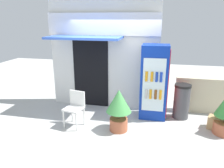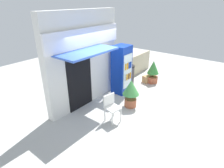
{
  "view_description": "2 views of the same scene",
  "coord_description": "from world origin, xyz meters",
  "px_view_note": "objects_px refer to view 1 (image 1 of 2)",
  "views": [
    {
      "loc": [
        1.16,
        -4.61,
        2.52
      ],
      "look_at": [
        0.11,
        0.26,
        1.01
      ],
      "focal_mm": 34.45,
      "sensor_mm": 36.0,
      "label": 1
    },
    {
      "loc": [
        -4.57,
        -3.11,
        3.46
      ],
      "look_at": [
        -0.1,
        0.34,
        0.9
      ],
      "focal_mm": 29.75,
      "sensor_mm": 36.0,
      "label": 2
    }
  ],
  "objects_px": {
    "drink_cooler": "(154,82)",
    "cardboard_box": "(217,123)",
    "plastic_chair": "(75,106)",
    "trash_bin": "(182,101)",
    "potted_plant_near_shop": "(119,106)"
  },
  "relations": [
    {
      "from": "drink_cooler",
      "to": "potted_plant_near_shop",
      "type": "xyz_separation_m",
      "value": [
        -0.75,
        -0.92,
        -0.36
      ]
    },
    {
      "from": "drink_cooler",
      "to": "plastic_chair",
      "type": "distance_m",
      "value": 2.08
    },
    {
      "from": "drink_cooler",
      "to": "plastic_chair",
      "type": "relative_size",
      "value": 2.23
    },
    {
      "from": "trash_bin",
      "to": "cardboard_box",
      "type": "xyz_separation_m",
      "value": [
        0.8,
        -0.47,
        -0.31
      ]
    },
    {
      "from": "plastic_chair",
      "to": "trash_bin",
      "type": "relative_size",
      "value": 0.94
    },
    {
      "from": "potted_plant_near_shop",
      "to": "trash_bin",
      "type": "relative_size",
      "value": 1.09
    },
    {
      "from": "drink_cooler",
      "to": "trash_bin",
      "type": "xyz_separation_m",
      "value": [
        0.73,
        0.09,
        -0.5
      ]
    },
    {
      "from": "potted_plant_near_shop",
      "to": "cardboard_box",
      "type": "distance_m",
      "value": 2.38
    },
    {
      "from": "drink_cooler",
      "to": "cardboard_box",
      "type": "bearing_deg",
      "value": -14.25
    },
    {
      "from": "drink_cooler",
      "to": "trash_bin",
      "type": "bearing_deg",
      "value": 6.9
    },
    {
      "from": "potted_plant_near_shop",
      "to": "trash_bin",
      "type": "bearing_deg",
      "value": 34.3
    },
    {
      "from": "drink_cooler",
      "to": "plastic_chair",
      "type": "bearing_deg",
      "value": -153.8
    },
    {
      "from": "drink_cooler",
      "to": "cardboard_box",
      "type": "height_order",
      "value": "drink_cooler"
    },
    {
      "from": "plastic_chair",
      "to": "cardboard_box",
      "type": "height_order",
      "value": "plastic_chair"
    },
    {
      "from": "plastic_chair",
      "to": "trash_bin",
      "type": "distance_m",
      "value": 2.74
    }
  ]
}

